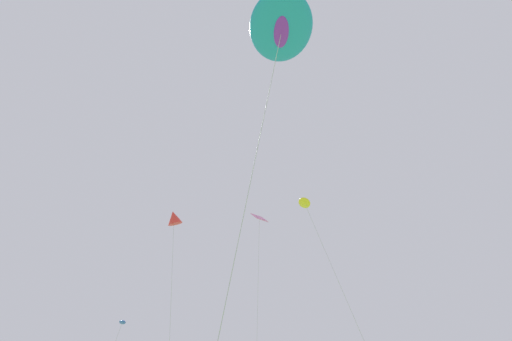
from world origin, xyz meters
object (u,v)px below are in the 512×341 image
Objects in this scene: big_show_kite at (281,25)px; small_kite_delta_white at (259,227)px; small_kite_stunt_black at (174,218)px; small_kite_streamer_purple at (305,205)px; small_kite_box_yellow at (121,325)px.

small_kite_delta_white is at bearing 2.32° from big_show_kite.
big_show_kite is at bearing 152.44° from small_kite_stunt_black.
small_kite_streamer_purple is (8.40, 5.66, -3.24)m from big_show_kite.
big_show_kite is 0.98× the size of small_kite_delta_white.
small_kite_streamer_purple is 1.36× the size of small_kite_box_yellow.
small_kite_stunt_black is at bearing -99.03° from small_kite_streamer_purple.
big_show_kite is 10.63m from small_kite_streamer_purple.
small_kite_stunt_black is 1.45× the size of small_kite_box_yellow.
small_kite_delta_white is (3.80, 7.29, 2.81)m from small_kite_streamer_purple.
small_kite_stunt_black is (4.91, 13.61, -2.41)m from big_show_kite.
small_kite_streamer_purple is 8.68m from small_kite_delta_white.
small_kite_box_yellow is at bearing 27.92° from big_show_kite.
small_kite_box_yellow is (6.71, 21.04, -7.30)m from big_show_kite.
small_kite_streamer_purple is at bearing -10.43° from big_show_kite.
small_kite_delta_white reaches higher than small_kite_stunt_black.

